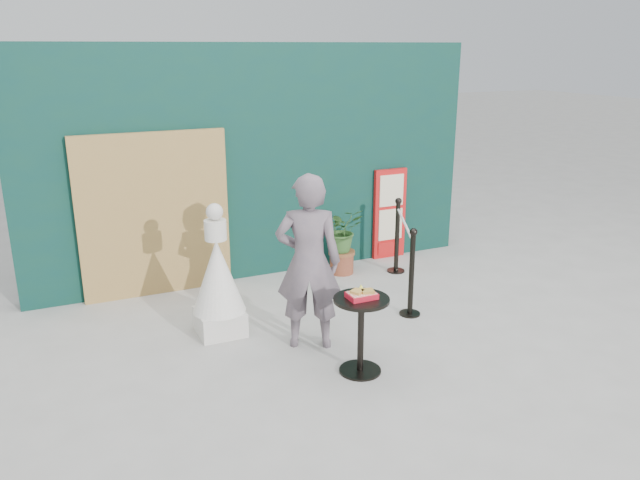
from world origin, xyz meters
The scene contains 10 objects.
ground centered at (0.00, 0.00, 0.00)m, with size 60.00×60.00×0.00m, color #ADAAA5.
back_wall centered at (0.00, 3.15, 1.50)m, with size 6.00×0.30×3.00m, color #0B322F.
bamboo_fence centered at (-1.40, 2.94, 1.00)m, with size 1.80×0.08×2.00m, color tan.
woman centered at (-0.28, 0.86, 0.90)m, with size 0.66×0.43×1.80m, color slate.
menu_board centered at (1.90, 2.95, 0.65)m, with size 0.50×0.07×1.30m.
statue centered at (-1.04, 1.51, 0.59)m, with size 0.56×0.56×1.43m.
cafe_table centered at (-0.06, 0.15, 0.50)m, with size 0.52×0.52×0.75m.
food_basket centered at (-0.06, 0.15, 0.79)m, with size 0.26×0.19×0.11m.
planter centered at (0.98, 2.63, 0.52)m, with size 0.53×0.46×0.91m.
stanchion_barrier centered at (1.38, 1.72, 0.49)m, with size 0.84×1.54×1.03m.
Camera 1 is at (-2.60, -4.50, 2.95)m, focal length 35.00 mm.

